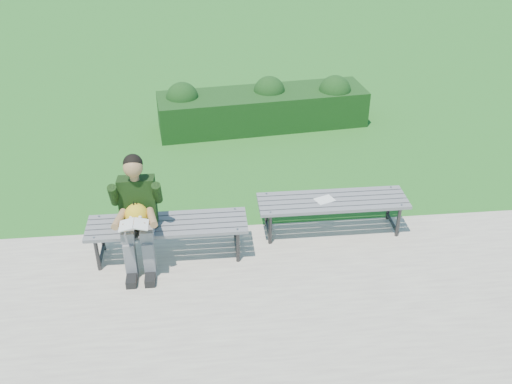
{
  "coord_description": "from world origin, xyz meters",
  "views": [
    {
      "loc": [
        -0.31,
        -5.9,
        4.08
      ],
      "look_at": [
        0.26,
        -0.28,
        0.68
      ],
      "focal_mm": 40.0,
      "sensor_mm": 36.0,
      "label": 1
    }
  ],
  "objects_px": {
    "seated_boy": "(137,211)",
    "bench_left": "(168,227)",
    "paper_sheet": "(325,200)",
    "hedge": "(263,106)",
    "bench_right": "(333,203)"
  },
  "relations": [
    {
      "from": "bench_left",
      "to": "paper_sheet",
      "type": "distance_m",
      "value": 1.89
    },
    {
      "from": "seated_boy",
      "to": "bench_left",
      "type": "bearing_deg",
      "value": 17.77
    },
    {
      "from": "hedge",
      "to": "seated_boy",
      "type": "xyz_separation_m",
      "value": [
        -1.78,
        -3.64,
        0.36
      ]
    },
    {
      "from": "bench_left",
      "to": "paper_sheet",
      "type": "xyz_separation_m",
      "value": [
        1.87,
        0.31,
        0.06
      ]
    },
    {
      "from": "hedge",
      "to": "paper_sheet",
      "type": "distance_m",
      "value": 3.26
    },
    {
      "from": "seated_boy",
      "to": "paper_sheet",
      "type": "xyz_separation_m",
      "value": [
        2.17,
        0.4,
        -0.24
      ]
    },
    {
      "from": "bench_left",
      "to": "seated_boy",
      "type": "height_order",
      "value": "seated_boy"
    },
    {
      "from": "bench_left",
      "to": "bench_right",
      "type": "height_order",
      "value": "same"
    },
    {
      "from": "hedge",
      "to": "paper_sheet",
      "type": "relative_size",
      "value": 13.55
    },
    {
      "from": "hedge",
      "to": "bench_left",
      "type": "height_order",
      "value": "hedge"
    },
    {
      "from": "bench_right",
      "to": "paper_sheet",
      "type": "distance_m",
      "value": 0.12
    },
    {
      "from": "seated_boy",
      "to": "paper_sheet",
      "type": "height_order",
      "value": "seated_boy"
    },
    {
      "from": "paper_sheet",
      "to": "bench_left",
      "type": "bearing_deg",
      "value": -170.69
    },
    {
      "from": "hedge",
      "to": "bench_left",
      "type": "distance_m",
      "value": 3.84
    },
    {
      "from": "hedge",
      "to": "bench_right",
      "type": "xyz_separation_m",
      "value": [
        0.49,
        -3.24,
        0.06
      ]
    }
  ]
}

